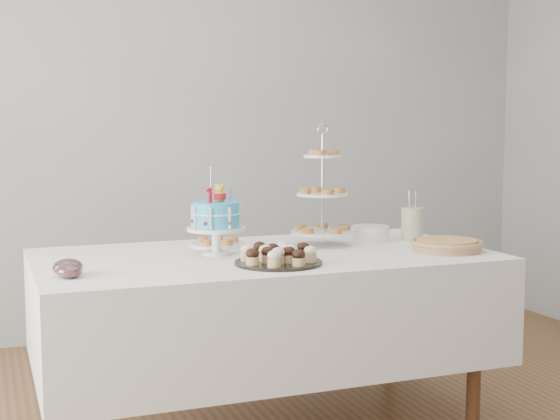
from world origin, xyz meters
name	(u,v)px	position (x,y,z in m)	size (l,w,h in m)	color
walls	(291,117)	(0.00, 0.00, 1.35)	(5.04, 4.04, 2.70)	#96989B
table	(265,305)	(0.00, 0.30, 0.54)	(1.92, 1.02, 0.77)	silver
birthday_cake	(216,230)	(-0.20, 0.34, 0.87)	(0.25, 0.25, 0.38)	white
cupcake_tray	(278,254)	(-0.04, 0.04, 0.81)	(0.35, 0.35, 0.08)	black
pie	(447,244)	(0.77, 0.08, 0.80)	(0.32, 0.32, 0.05)	tan
tiered_stand	(322,195)	(0.32, 0.42, 1.00)	(0.29, 0.29, 0.55)	silver
plate_stack	(370,233)	(0.59, 0.47, 0.81)	(0.18, 0.18, 0.07)	white
pastry_plate	(218,242)	(-0.13, 0.58, 0.79)	(0.25, 0.25, 0.04)	white
jam_bowl_a	(69,271)	(-0.84, 0.04, 0.80)	(0.09, 0.09, 0.05)	silver
jam_bowl_b	(68,268)	(-0.84, 0.09, 0.80)	(0.11, 0.11, 0.07)	silver
utensil_pitcher	(412,222)	(0.79, 0.42, 0.85)	(0.11, 0.11, 0.24)	beige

